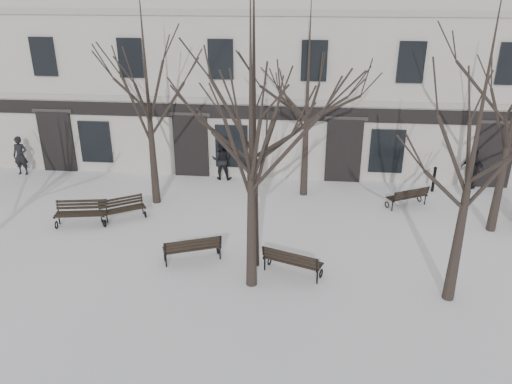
# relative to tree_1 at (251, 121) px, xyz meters

# --- Properties ---
(ground) EXTENTS (100.00, 100.00, 0.00)m
(ground) POSITION_rel_tree_1_xyz_m (-0.31, 0.93, -5.11)
(ground) COLOR white
(ground) RESTS_ON ground
(building) EXTENTS (40.40, 10.20, 11.40)m
(building) POSITION_rel_tree_1_xyz_m (-0.31, 13.89, 0.41)
(building) COLOR beige
(building) RESTS_ON ground
(tree_1) EXTENTS (5.72, 5.72, 8.17)m
(tree_1) POSITION_rel_tree_1_xyz_m (0.00, 0.00, 0.00)
(tree_1) COLOR black
(tree_1) RESTS_ON ground
(tree_2) EXTENTS (6.31, 6.31, 9.02)m
(tree_2) POSITION_rel_tree_1_xyz_m (-0.04, 1.15, 0.53)
(tree_2) COLOR black
(tree_2) RESTS_ON ground
(tree_3) EXTENTS (5.70, 5.70, 8.14)m
(tree_3) POSITION_rel_tree_1_xyz_m (5.77, -0.13, -0.02)
(tree_3) COLOR black
(tree_3) RESTS_ON ground
(tree_4) EXTENTS (5.83, 5.83, 8.33)m
(tree_4) POSITION_rel_tree_1_xyz_m (-4.62, 5.65, 0.10)
(tree_4) COLOR black
(tree_4) RESTS_ON ground
(tree_5) EXTENTS (5.51, 5.51, 7.87)m
(tree_5) POSITION_rel_tree_1_xyz_m (1.46, 7.12, -0.19)
(tree_5) COLOR black
(tree_5) RESTS_ON ground
(bench_0) EXTENTS (1.73, 1.42, 0.86)m
(bench_0) POSITION_rel_tree_1_xyz_m (-5.44, 3.94, -4.64)
(bench_0) COLOR black
(bench_0) RESTS_ON ground
(bench_1) EXTENTS (1.96, 1.31, 0.94)m
(bench_1) POSITION_rel_tree_1_xyz_m (-2.07, 1.14, -4.59)
(bench_1) COLOR black
(bench_1) RESTS_ON ground
(bench_2) EXTENTS (1.95, 1.25, 0.93)m
(bench_2) POSITION_rel_tree_1_xyz_m (1.20, 0.65, -4.60)
(bench_2) COLOR black
(bench_2) RESTS_ON ground
(bench_3) EXTENTS (1.96, 0.99, 0.95)m
(bench_3) POSITION_rel_tree_1_xyz_m (-6.81, 3.32, -4.59)
(bench_3) COLOR black
(bench_3) RESTS_ON ground
(bench_4) EXTENTS (1.77, 1.33, 0.86)m
(bench_4) POSITION_rel_tree_1_xyz_m (5.68, 6.26, -4.64)
(bench_4) COLOR black
(bench_4) RESTS_ON ground
(bollard_a) EXTENTS (0.13, 0.13, 1.00)m
(bollard_a) POSITION_rel_tree_1_xyz_m (-1.00, 7.73, -4.57)
(bollard_a) COLOR black
(bollard_a) RESTS_ON ground
(bollard_b) EXTENTS (0.15, 0.15, 1.15)m
(bollard_b) POSITION_rel_tree_1_xyz_m (7.07, 8.02, -4.49)
(bollard_b) COLOR black
(bollard_b) RESTS_ON ground
(pedestrian_a) EXTENTS (0.70, 0.48, 1.84)m
(pedestrian_a) POSITION_rel_tree_1_xyz_m (-11.88, 8.18, -5.11)
(pedestrian_a) COLOR black
(pedestrian_a) RESTS_ON ground
(pedestrian_b) EXTENTS (0.94, 0.75, 1.87)m
(pedestrian_b) POSITION_rel_tree_1_xyz_m (-2.34, 8.57, -5.11)
(pedestrian_b) COLOR black
(pedestrian_b) RESTS_ON ground
(pedestrian_c) EXTENTS (1.08, 0.99, 1.77)m
(pedestrian_c) POSITION_rel_tree_1_xyz_m (8.81, 8.57, -5.11)
(pedestrian_c) COLOR black
(pedestrian_c) RESTS_ON ground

